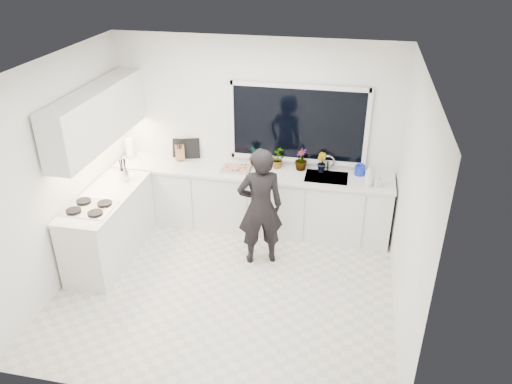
# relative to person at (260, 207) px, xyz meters

# --- Properties ---
(floor) EXTENTS (4.00, 3.50, 0.02)m
(floor) POSITION_rel_person_xyz_m (-0.29, -0.65, -0.81)
(floor) COLOR beige
(floor) RESTS_ON ground
(wall_back) EXTENTS (4.00, 0.02, 2.70)m
(wall_back) POSITION_rel_person_xyz_m (-0.29, 1.11, 0.55)
(wall_back) COLOR white
(wall_back) RESTS_ON ground
(wall_left) EXTENTS (0.02, 3.50, 2.70)m
(wall_left) POSITION_rel_person_xyz_m (-2.30, -0.65, 0.55)
(wall_left) COLOR white
(wall_left) RESTS_ON ground
(wall_right) EXTENTS (0.02, 3.50, 2.70)m
(wall_right) POSITION_rel_person_xyz_m (1.72, -0.65, 0.55)
(wall_right) COLOR white
(wall_right) RESTS_ON ground
(ceiling) EXTENTS (4.00, 3.50, 0.02)m
(ceiling) POSITION_rel_person_xyz_m (-0.29, -0.65, 1.91)
(ceiling) COLOR white
(ceiling) RESTS_ON wall_back
(window) EXTENTS (1.80, 0.02, 1.00)m
(window) POSITION_rel_person_xyz_m (0.31, 1.07, 0.75)
(window) COLOR black
(window) RESTS_ON wall_back
(base_cabinets_back) EXTENTS (3.92, 0.58, 0.88)m
(base_cabinets_back) POSITION_rel_person_xyz_m (-0.29, 0.80, -0.36)
(base_cabinets_back) COLOR white
(base_cabinets_back) RESTS_ON floor
(base_cabinets_left) EXTENTS (0.58, 1.60, 0.88)m
(base_cabinets_left) POSITION_rel_person_xyz_m (-1.96, -0.30, -0.36)
(base_cabinets_left) COLOR white
(base_cabinets_left) RESTS_ON floor
(countertop_back) EXTENTS (3.94, 0.62, 0.04)m
(countertop_back) POSITION_rel_person_xyz_m (-0.29, 0.79, 0.10)
(countertop_back) COLOR silver
(countertop_back) RESTS_ON base_cabinets_back
(countertop_left) EXTENTS (0.62, 1.60, 0.04)m
(countertop_left) POSITION_rel_person_xyz_m (-1.96, -0.30, 0.10)
(countertop_left) COLOR silver
(countertop_left) RESTS_ON base_cabinets_left
(upper_cabinets) EXTENTS (0.34, 2.10, 0.70)m
(upper_cabinets) POSITION_rel_person_xyz_m (-2.08, 0.05, 1.05)
(upper_cabinets) COLOR white
(upper_cabinets) RESTS_ON wall_left
(sink) EXTENTS (0.58, 0.42, 0.14)m
(sink) POSITION_rel_person_xyz_m (0.76, 0.80, 0.07)
(sink) COLOR silver
(sink) RESTS_ON countertop_back
(faucet) EXTENTS (0.03, 0.03, 0.22)m
(faucet) POSITION_rel_person_xyz_m (0.76, 1.00, 0.23)
(faucet) COLOR silver
(faucet) RESTS_ON countertop_back
(stovetop) EXTENTS (0.56, 0.48, 0.03)m
(stovetop) POSITION_rel_person_xyz_m (-1.98, -0.65, 0.13)
(stovetop) COLOR black
(stovetop) RESTS_ON countertop_left
(person) EXTENTS (0.68, 0.56, 1.61)m
(person) POSITION_rel_person_xyz_m (0.00, 0.00, 0.00)
(person) COLOR black
(person) RESTS_ON floor
(pizza_tray) EXTENTS (0.43, 0.32, 0.03)m
(pizza_tray) POSITION_rel_person_xyz_m (-0.49, 0.77, 0.13)
(pizza_tray) COLOR #B8B8BC
(pizza_tray) RESTS_ON countertop_back
(pizza) EXTENTS (0.39, 0.29, 0.01)m
(pizza) POSITION_rel_person_xyz_m (-0.49, 0.77, 0.15)
(pizza) COLOR red
(pizza) RESTS_ON pizza_tray
(watering_can) EXTENTS (0.18, 0.18, 0.13)m
(watering_can) POSITION_rel_person_xyz_m (1.20, 0.96, 0.18)
(watering_can) COLOR #1329B7
(watering_can) RESTS_ON countertop_back
(paper_towel_roll) EXTENTS (0.14, 0.14, 0.26)m
(paper_towel_roll) POSITION_rel_person_xyz_m (-2.14, 0.90, 0.25)
(paper_towel_roll) COLOR white
(paper_towel_roll) RESTS_ON countertop_back
(knife_block) EXTENTS (0.16, 0.14, 0.22)m
(knife_block) POSITION_rel_person_xyz_m (-1.38, 0.94, 0.23)
(knife_block) COLOR olive
(knife_block) RESTS_ON countertop_back
(utensil_crock) EXTENTS (0.17, 0.17, 0.16)m
(utensil_crock) POSITION_rel_person_xyz_m (-1.89, 0.15, 0.20)
(utensil_crock) COLOR silver
(utensil_crock) RESTS_ON countertop_left
(picture_frame_large) EXTENTS (0.22, 0.02, 0.28)m
(picture_frame_large) POSITION_rel_person_xyz_m (-1.41, 1.04, 0.26)
(picture_frame_large) COLOR black
(picture_frame_large) RESTS_ON countertop_back
(picture_frame_small) EXTENTS (0.24, 0.10, 0.30)m
(picture_frame_small) POSITION_rel_person_xyz_m (-1.24, 1.04, 0.27)
(picture_frame_small) COLOR black
(picture_frame_small) RESTS_ON countertop_back
(herb_plants) EXTENTS (1.12, 0.31, 0.31)m
(herb_plants) POSITION_rel_person_xyz_m (0.18, 0.96, 0.26)
(herb_plants) COLOR #26662D
(herb_plants) RESTS_ON countertop_back
(soap_bottles) EXTENTS (0.24, 0.14, 0.30)m
(soap_bottles) POSITION_rel_person_xyz_m (1.35, 0.65, 0.25)
(soap_bottles) COLOR #D8BF66
(soap_bottles) RESTS_ON countertop_back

